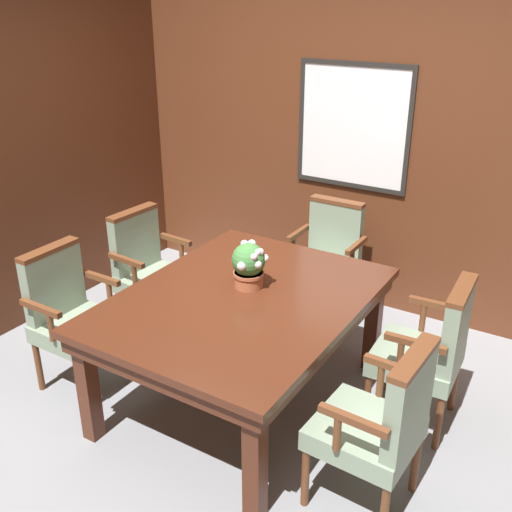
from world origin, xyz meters
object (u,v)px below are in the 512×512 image
object	(u,v)px
chair_left_near	(71,313)
potted_plant	(249,264)
chair_right_far	(430,348)
chair_right_near	(380,422)
chair_left_far	(149,267)
chair_head_far	(328,256)
dining_table	(243,310)

from	to	relation	value
chair_left_near	potted_plant	distance (m)	1.17
chair_right_far	chair_left_near	bearing A→B (deg)	-71.91
chair_left_near	chair_right_far	world-z (taller)	same
chair_right_near	chair_left_far	bearing A→B (deg)	-106.98
chair_left_near	chair_right_far	distance (m)	2.17
chair_left_near	chair_head_far	xyz separation A→B (m)	(0.99, 1.62, 0.00)
chair_left_far	chair_right_near	bearing A→B (deg)	-105.38
chair_left_far	dining_table	bearing A→B (deg)	-105.01
chair_left_near	chair_right_near	distance (m)	2.02
chair_head_far	potted_plant	size ratio (longest dim) A/B	3.25
chair_right_near	chair_left_near	bearing A→B (deg)	-86.37
chair_left_near	chair_left_far	xyz separation A→B (m)	(-0.02, 0.76, 0.00)
dining_table	chair_right_far	distance (m)	1.08
chair_right_near	potted_plant	distance (m)	1.20
chair_right_far	chair_right_near	world-z (taller)	same
chair_right_far	chair_left_far	bearing A→B (deg)	-92.47
dining_table	chair_left_far	xyz separation A→B (m)	(-1.04, 0.36, -0.13)
dining_table	chair_right_near	world-z (taller)	chair_right_near
chair_left_far	chair_right_far	size ratio (longest dim) A/B	1.00
potted_plant	chair_head_far	bearing A→B (deg)	89.41
chair_right_far	potted_plant	distance (m)	1.13
chair_head_far	potted_plant	distance (m)	1.15
chair_left_near	chair_head_far	bearing A→B (deg)	-31.08
chair_right_far	potted_plant	world-z (taller)	potted_plant
dining_table	chair_left_near	xyz separation A→B (m)	(-1.02, -0.40, -0.13)
dining_table	chair_right_near	size ratio (longest dim) A/B	1.84
chair_left_far	chair_right_far	distance (m)	2.05
chair_left_near	chair_left_far	size ratio (longest dim) A/B	1.00
chair_left_near	potted_plant	size ratio (longest dim) A/B	3.25
chair_head_far	dining_table	bearing A→B (deg)	-89.01
chair_right_near	dining_table	bearing A→B (deg)	-107.36
dining_table	chair_left_far	size ratio (longest dim) A/B	1.84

